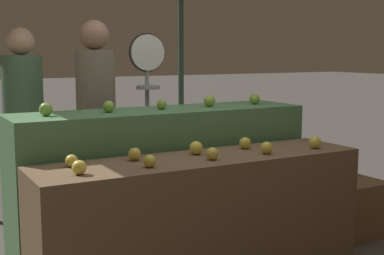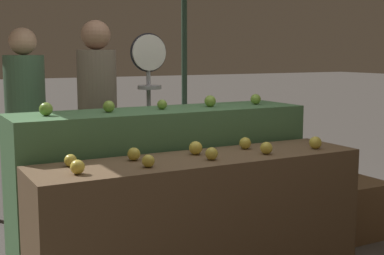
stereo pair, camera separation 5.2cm
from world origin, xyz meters
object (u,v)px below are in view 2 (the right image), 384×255
person_customer_left (26,114)px  wooden_crate_side (353,208)px  produce_scale (149,86)px  person_vendor_at_scale (98,112)px

person_customer_left → wooden_crate_side: (2.41, -1.46, -0.79)m
person_customer_left → wooden_crate_side: size_ratio=3.73×
produce_scale → person_vendor_at_scale: person_vendor_at_scale is taller
person_customer_left → wooden_crate_side: person_customer_left is taller
person_vendor_at_scale → wooden_crate_side: (1.93, -0.96, -0.83)m
person_customer_left → produce_scale: bearing=162.2°
person_customer_left → wooden_crate_side: 2.92m
produce_scale → person_customer_left: 1.09m
wooden_crate_side → person_vendor_at_scale: bearing=153.6°
produce_scale → person_customer_left: person_customer_left is taller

